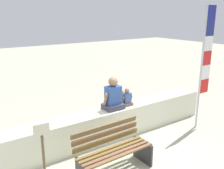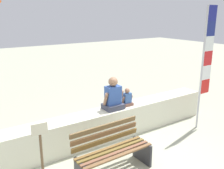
# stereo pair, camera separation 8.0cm
# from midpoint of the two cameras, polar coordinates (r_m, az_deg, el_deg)

# --- Properties ---
(ground_plane) EXTENTS (40.00, 40.00, 0.00)m
(ground_plane) POSITION_cam_midpoint_polar(r_m,az_deg,el_deg) (5.37, 6.33, -17.38)
(ground_plane) COLOR #A8AB93
(seawall_ledge) EXTENTS (6.15, 0.53, 0.73)m
(seawall_ledge) POSITION_cam_midpoint_polar(r_m,az_deg,el_deg) (6.10, -1.42, -9.08)
(seawall_ledge) COLOR beige
(seawall_ledge) RESTS_ON ground
(park_bench) EXTENTS (1.50, 0.64, 0.88)m
(park_bench) POSITION_cam_midpoint_polar(r_m,az_deg,el_deg) (4.93, 0.49, -14.88)
(park_bench) COLOR brown
(park_bench) RESTS_ON ground
(person_adult) EXTENTS (0.51, 0.37, 0.78)m
(person_adult) POSITION_cam_midpoint_polar(r_m,az_deg,el_deg) (5.96, 0.63, -2.75)
(person_adult) COLOR #393C4E
(person_adult) RESTS_ON seawall_ledge
(person_child) EXTENTS (0.29, 0.21, 0.44)m
(person_child) POSITION_cam_midpoint_polar(r_m,az_deg,el_deg) (6.24, 3.78, -3.22)
(person_child) COLOR brown
(person_child) RESTS_ON seawall_ledge
(flag_banner) EXTENTS (0.38, 0.05, 3.11)m
(flag_banner) POSITION_cam_midpoint_polar(r_m,az_deg,el_deg) (6.77, 20.68, 5.46)
(flag_banner) COLOR #B7B7BC
(flag_banner) RESTS_ON ground
(sign_post) EXTENTS (0.24, 0.04, 1.39)m
(sign_post) POSITION_cam_midpoint_polar(r_m,az_deg,el_deg) (4.11, -14.94, -15.73)
(sign_post) COLOR brown
(sign_post) RESTS_ON ground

